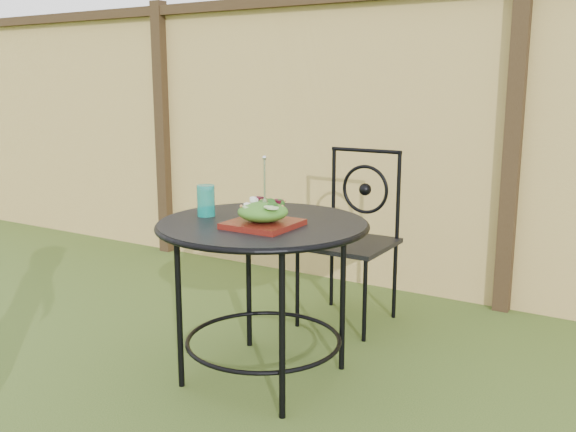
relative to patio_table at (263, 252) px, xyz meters
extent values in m
plane|color=#294215|center=(-0.59, -0.68, -0.59)|extent=(60.00, 60.00, 0.00)
cube|color=#EFD176|center=(-0.59, 1.52, 0.31)|extent=(8.00, 0.05, 1.80)
cube|color=black|center=(-1.89, 1.47, 0.36)|extent=(0.09, 0.09, 1.90)
cube|color=black|center=(0.71, 1.47, 0.36)|extent=(0.09, 0.09, 1.90)
cylinder|color=black|center=(0.00, 0.00, 0.13)|extent=(0.90, 0.90, 0.02)
torus|color=black|center=(0.00, 0.00, 0.12)|extent=(0.92, 0.92, 0.02)
torus|color=black|center=(0.00, 0.00, -0.41)|extent=(0.70, 0.70, 0.02)
cylinder|color=black|center=(0.26, 0.26, -0.23)|extent=(0.03, 0.03, 0.71)
cylinder|color=black|center=(-0.26, 0.26, -0.23)|extent=(0.03, 0.03, 0.71)
cylinder|color=black|center=(-0.26, -0.26, -0.23)|extent=(0.03, 0.03, 0.71)
cylinder|color=black|center=(0.26, -0.26, -0.23)|extent=(0.03, 0.03, 0.71)
cube|color=black|center=(0.01, 0.81, -0.14)|extent=(0.46, 0.46, 0.03)
cylinder|color=black|center=(0.01, 1.02, 0.35)|extent=(0.42, 0.02, 0.02)
torus|color=black|center=(0.01, 1.02, 0.13)|extent=(0.28, 0.02, 0.28)
cylinder|color=black|center=(-0.19, 0.61, -0.37)|extent=(0.02, 0.02, 0.44)
cylinder|color=black|center=(0.21, 0.61, -0.37)|extent=(0.02, 0.02, 0.44)
cylinder|color=black|center=(-0.19, 1.01, -0.37)|extent=(0.02, 0.02, 0.44)
cylinder|color=black|center=(0.21, 1.01, -0.37)|extent=(0.02, 0.02, 0.44)
cylinder|color=black|center=(-0.19, 1.02, 0.11)|extent=(0.02, 0.02, 0.50)
cylinder|color=black|center=(0.21, 1.02, 0.11)|extent=(0.02, 0.02, 0.50)
cube|color=#470A0B|center=(0.06, -0.09, 0.15)|extent=(0.27, 0.27, 0.02)
ellipsoid|color=#235614|center=(0.06, -0.09, 0.20)|extent=(0.21, 0.21, 0.08)
cylinder|color=silver|center=(0.07, -0.09, 0.33)|extent=(0.01, 0.01, 0.18)
cylinder|color=#0B8476|center=(-0.28, -0.03, 0.21)|extent=(0.08, 0.08, 0.14)
camera|label=1|loc=(1.50, -2.25, 0.73)|focal=40.00mm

